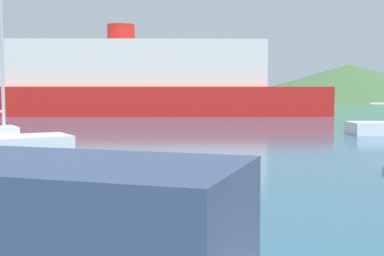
# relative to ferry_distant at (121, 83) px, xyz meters

# --- Properties ---
(ferry_distant) EXTENTS (36.50, 14.60, 7.93)m
(ferry_distant) POSITION_rel_ferry_distant_xyz_m (0.00, 0.00, 0.00)
(ferry_distant) COLOR red
(ferry_distant) RESTS_ON ground_plane
(hill_central) EXTENTS (36.42, 36.42, 7.24)m
(hill_central) POSITION_rel_ferry_distant_xyz_m (-10.96, 55.13, 0.83)
(hill_central) COLOR #476B42
(hill_central) RESTS_ON ground_plane
(hill_east) EXTENTS (48.16, 48.16, 6.76)m
(hill_east) POSITION_rel_ferry_distant_xyz_m (28.67, 54.90, 0.60)
(hill_east) COLOR #3D6038
(hill_east) RESTS_ON ground_plane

